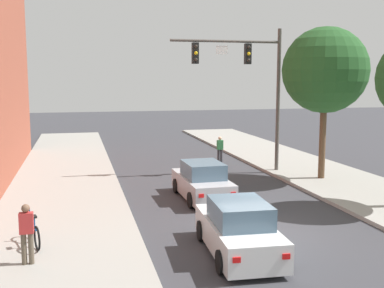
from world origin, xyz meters
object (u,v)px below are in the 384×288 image
Objects in this scene: car_lead_silver at (202,182)px; pedestrian_crossing_road at (220,148)px; pedestrian_sidewalk_left_walker at (27,231)px; street_tree_second at (325,70)px; traffic_signal_mast at (249,74)px; car_following_white at (238,230)px; bicycle_leaning at (33,232)px.

pedestrian_crossing_road reaches higher than car_lead_silver.
pedestrian_sidewalk_left_walker is 16.10m from street_tree_second.
car_following_white is (-4.38, -10.98, -4.59)m from traffic_signal_mast.
pedestrian_sidewalk_left_walker is 1.00× the size of pedestrian_crossing_road.
pedestrian_crossing_road reaches higher than bicycle_leaning.
car_lead_silver and car_following_white have the same top height.
pedestrian_crossing_road is 0.22× the size of street_tree_second.
car_lead_silver is 8.90m from pedestrian_sidewalk_left_walker.
traffic_signal_mast is 5.56m from pedestrian_crossing_road.
car_lead_silver is 0.58× the size of street_tree_second.
traffic_signal_mast is 4.36× the size of bicycle_leaning.
car_following_white is at bearing -95.62° from car_lead_silver.
traffic_signal_mast reaches higher than pedestrian_sidewalk_left_walker.
bicycle_leaning is at bearing 89.26° from pedestrian_sidewalk_left_walker.
car_lead_silver is 7.92m from bicycle_leaning.
traffic_signal_mast reaches higher than car_lead_silver.
bicycle_leaning is (-5.79, 1.78, -0.18)m from car_following_white.
traffic_signal_mast is at bearing -80.93° from pedestrian_crossing_road.
car_following_white is at bearing -130.81° from street_tree_second.
traffic_signal_mast is 7.48m from car_lead_silver.
bicycle_leaning is at bearing 162.95° from car_following_white.
bicycle_leaning is (0.02, 1.50, -0.52)m from pedestrian_sidewalk_left_walker.
car_lead_silver is at bearing -129.36° from traffic_signal_mast.
traffic_signal_mast reaches higher than car_following_white.
street_tree_second reaches higher than pedestrian_crossing_road.
pedestrian_sidewalk_left_walker is (-6.44, -6.13, 0.34)m from car_lead_silver.
traffic_signal_mast reaches higher than pedestrian_crossing_road.
pedestrian_sidewalk_left_walker is 0.22× the size of street_tree_second.
bicycle_leaning is 15.53m from street_tree_second.
street_tree_second is (13.14, 8.20, 4.39)m from pedestrian_sidewalk_left_walker.
pedestrian_sidewalk_left_walker is at bearing -136.43° from car_lead_silver.
pedestrian_crossing_road is at bearing 55.51° from pedestrian_sidewalk_left_walker.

